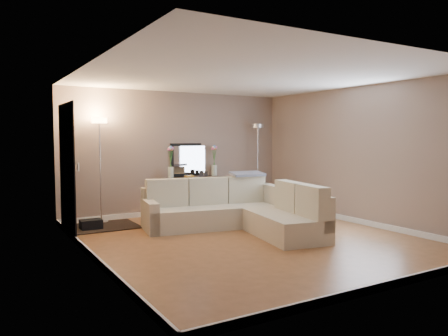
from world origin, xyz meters
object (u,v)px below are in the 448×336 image
console_table (190,193)px  floor_lamp_lit (100,149)px  floor_lamp_unlit (258,149)px  sectional_sofa (238,211)px

console_table → floor_lamp_lit: size_ratio=0.65×
console_table → floor_lamp_unlit: floor_lamp_unlit is taller
console_table → floor_lamp_unlit: size_ratio=0.67×
sectional_sofa → floor_lamp_lit: 2.88m
sectional_sofa → console_table: (-0.03, 1.88, 0.12)m
sectional_sofa → console_table: 1.88m
sectional_sofa → floor_lamp_lit: bearing=137.1°
console_table → floor_lamp_unlit: bearing=-4.8°
console_table → floor_lamp_lit: floor_lamp_lit is taller
console_table → floor_lamp_lit: 2.15m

